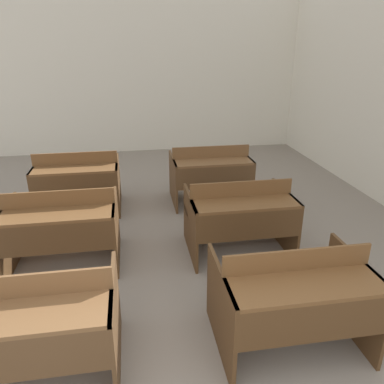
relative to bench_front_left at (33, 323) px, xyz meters
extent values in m
cube|color=white|center=(0.95, 5.78, 1.16)|extent=(6.58, 0.06, 3.19)
cube|color=white|center=(4.21, 3.63, 1.29)|extent=(0.06, 4.24, 1.44)
cube|color=brown|center=(0.53, 0.04, -0.10)|extent=(0.03, 0.82, 0.67)
cube|color=brown|center=(0.00, -0.19, 0.21)|extent=(1.08, 0.36, 0.03)
cube|color=brown|center=(0.00, -0.36, 0.05)|extent=(1.02, 0.02, 0.30)
cube|color=brown|center=(0.00, -0.02, 0.31)|extent=(1.08, 0.02, 0.16)
cube|color=brown|center=(0.00, 0.29, -0.03)|extent=(1.08, 0.32, 0.03)
cube|color=brown|center=(0.00, 0.29, -0.29)|extent=(1.02, 0.04, 0.04)
cube|color=#53361D|center=(1.27, 0.04, -0.10)|extent=(0.03, 0.82, 0.67)
cube|color=#53361D|center=(2.32, 0.04, -0.10)|extent=(0.03, 0.82, 0.67)
cube|color=brown|center=(1.80, -0.19, 0.21)|extent=(1.08, 0.36, 0.03)
cube|color=#53361D|center=(1.80, -0.35, 0.05)|extent=(1.02, 0.02, 0.30)
cube|color=brown|center=(1.80, -0.02, 0.31)|extent=(1.08, 0.02, 0.16)
cube|color=brown|center=(1.80, 0.29, -0.03)|extent=(1.08, 0.32, 0.03)
cube|color=#53361D|center=(1.80, 0.29, -0.29)|extent=(1.02, 0.04, 0.04)
cube|color=#54371E|center=(-0.55, 1.46, -0.10)|extent=(0.03, 0.82, 0.67)
cube|color=#54371E|center=(0.50, 1.46, -0.10)|extent=(0.03, 0.82, 0.67)
cube|color=brown|center=(-0.03, 1.23, 0.21)|extent=(1.08, 0.36, 0.03)
cube|color=#54371E|center=(-0.03, 1.06, 0.05)|extent=(1.02, 0.02, 0.30)
cube|color=brown|center=(-0.03, 1.40, 0.31)|extent=(1.08, 0.02, 0.16)
cube|color=brown|center=(-0.03, 1.71, -0.03)|extent=(1.08, 0.32, 0.03)
cube|color=#54371E|center=(-0.03, 1.71, -0.29)|extent=(1.02, 0.04, 0.04)
cube|color=#53361D|center=(1.28, 1.42, -0.10)|extent=(0.03, 0.82, 0.67)
cube|color=#53361D|center=(2.33, 1.42, -0.10)|extent=(0.03, 0.82, 0.67)
cube|color=brown|center=(1.80, 1.19, 0.21)|extent=(1.08, 0.36, 0.03)
cube|color=#53361D|center=(1.80, 1.02, 0.05)|extent=(1.02, 0.02, 0.30)
cube|color=brown|center=(1.80, 1.36, 0.31)|extent=(1.08, 0.02, 0.16)
cube|color=brown|center=(1.80, 1.67, -0.03)|extent=(1.08, 0.32, 0.03)
cube|color=#53361D|center=(1.80, 1.67, -0.29)|extent=(1.02, 0.04, 0.04)
cube|color=#55381F|center=(-0.55, 2.83, -0.10)|extent=(0.03, 0.82, 0.67)
cube|color=#55381F|center=(0.50, 2.83, -0.10)|extent=(0.03, 0.82, 0.67)
cube|color=brown|center=(-0.03, 2.60, 0.21)|extent=(1.08, 0.36, 0.03)
cube|color=#55381F|center=(-0.03, 2.43, 0.05)|extent=(1.02, 0.02, 0.30)
cube|color=brown|center=(-0.03, 2.77, 0.31)|extent=(1.08, 0.02, 0.16)
cube|color=brown|center=(-0.03, 3.08, -0.03)|extent=(1.08, 0.32, 0.03)
cube|color=#55381F|center=(-0.03, 3.08, -0.29)|extent=(1.02, 0.04, 0.04)
cube|color=brown|center=(1.26, 2.85, -0.10)|extent=(0.03, 0.82, 0.67)
cube|color=brown|center=(2.31, 2.85, -0.10)|extent=(0.03, 0.82, 0.67)
cube|color=brown|center=(1.79, 2.62, 0.21)|extent=(1.08, 0.36, 0.03)
cube|color=brown|center=(1.79, 2.45, 0.05)|extent=(1.02, 0.02, 0.30)
cube|color=brown|center=(1.79, 2.79, 0.31)|extent=(1.08, 0.02, 0.16)
cube|color=brown|center=(1.79, 3.10, -0.03)|extent=(1.08, 0.32, 0.03)
cube|color=brown|center=(1.79, 3.10, -0.29)|extent=(1.02, 0.04, 0.04)
camera|label=1|loc=(0.71, -2.10, 1.71)|focal=35.00mm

